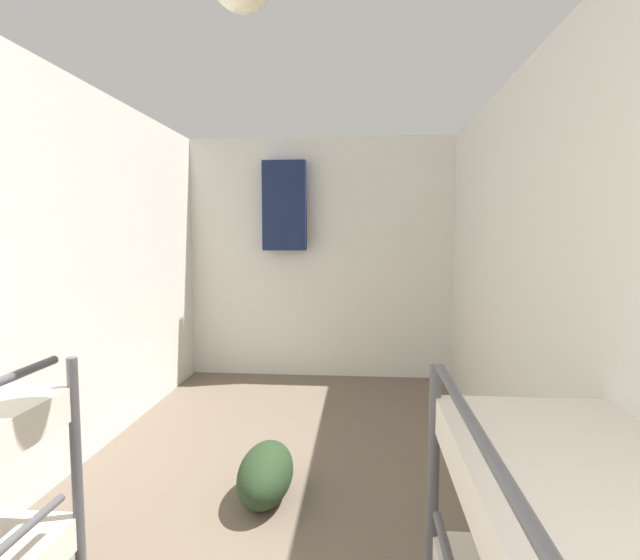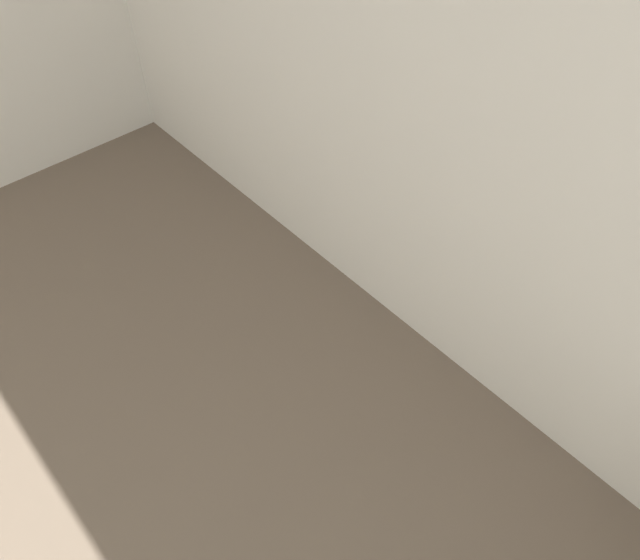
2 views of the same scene
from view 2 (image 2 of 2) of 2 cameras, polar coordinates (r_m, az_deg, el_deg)
The scene contains 0 objects.
Camera 2 is at (0.17, 2.92, 1.80)m, focal length 35.00 mm.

